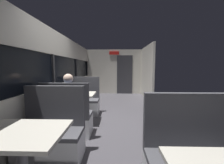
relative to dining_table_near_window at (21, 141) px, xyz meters
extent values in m
cube|color=#423F44|center=(0.89, 2.09, -0.65)|extent=(3.30, 9.20, 0.02)
cube|color=beige|center=(-0.56, 2.09, -0.16)|extent=(0.08, 8.40, 0.95)
cube|color=beige|center=(-0.56, 2.09, 1.36)|extent=(0.08, 8.40, 0.60)
cube|color=black|center=(-0.57, 2.09, 0.69)|extent=(0.03, 8.40, 0.75)
cube|color=#2D2D30|center=(-0.54, 2.09, 0.69)|extent=(0.06, 0.08, 0.75)
cube|color=#2D2D30|center=(-0.54, 4.19, 0.69)|extent=(0.06, 0.08, 0.75)
cube|color=#2D2D30|center=(-0.54, 6.29, 0.69)|extent=(0.06, 0.08, 0.75)
cube|color=beige|center=(0.89, 6.29, 0.51)|extent=(2.90, 0.08, 2.30)
cube|color=#333338|center=(1.44, 6.24, 0.36)|extent=(0.80, 0.04, 2.00)
cube|color=red|center=(0.89, 6.23, 1.48)|extent=(0.50, 0.03, 0.16)
cube|color=beige|center=(2.34, 5.09, 0.51)|extent=(0.08, 2.40, 2.30)
cube|color=beige|center=(0.00, 0.00, 0.08)|extent=(0.90, 0.70, 0.04)
cube|color=silver|center=(0.00, 0.66, -0.44)|extent=(0.95, 0.50, 0.39)
cube|color=#47474C|center=(0.00, 0.66, -0.22)|extent=(0.95, 0.50, 0.06)
cube|color=#47474C|center=(0.00, 0.87, 0.14)|extent=(0.95, 0.08, 0.65)
cylinder|color=#9E9EA3|center=(0.00, 2.15, -0.29)|extent=(0.10, 0.10, 0.70)
cube|color=beige|center=(0.00, 2.15, 0.08)|extent=(0.90, 0.70, 0.04)
cube|color=silver|center=(0.00, 1.49, -0.44)|extent=(0.95, 0.50, 0.39)
cube|color=#47474C|center=(0.00, 1.49, -0.22)|extent=(0.95, 0.50, 0.06)
cube|color=#47474C|center=(0.00, 1.28, 0.14)|extent=(0.95, 0.08, 0.65)
cube|color=silver|center=(0.00, 2.81, -0.44)|extent=(0.95, 0.50, 0.39)
cube|color=#47474C|center=(0.00, 2.81, -0.22)|extent=(0.95, 0.50, 0.06)
cube|color=#47474C|center=(0.00, 3.02, 0.14)|extent=(0.95, 0.08, 0.65)
cube|color=#47474C|center=(1.79, 0.06, -0.22)|extent=(0.95, 0.50, 0.06)
cube|color=#47474C|center=(1.79, 0.27, 0.14)|extent=(0.95, 0.08, 0.65)
cube|color=#26262D|center=(0.00, 1.49, -0.41)|extent=(0.30, 0.36, 0.45)
cube|color=#3F598C|center=(0.00, 1.54, 0.11)|extent=(0.34, 0.22, 0.60)
sphere|color=beige|center=(0.00, 1.56, 0.52)|extent=(0.20, 0.20, 0.20)
cylinder|color=#3F598C|center=(-0.20, 1.72, 0.13)|extent=(0.07, 0.28, 0.07)
cylinder|color=#3F598C|center=(0.20, 1.72, 0.13)|extent=(0.07, 0.28, 0.07)
camera|label=1|loc=(0.98, -1.42, 0.76)|focal=23.46mm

